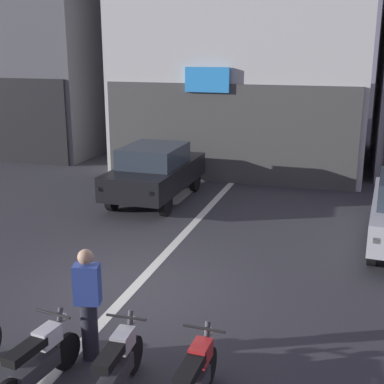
{
  "coord_description": "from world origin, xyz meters",
  "views": [
    {
      "loc": [
        3.66,
        -8.09,
        4.34
      ],
      "look_at": [
        0.55,
        2.0,
        1.4
      ],
      "focal_mm": 48.97,
      "sensor_mm": 36.0,
      "label": 1
    }
  ],
  "objects_px": {
    "motorcycle_red_row_right_mid": "(196,379)",
    "person_by_motorcycles": "(88,304)",
    "motorcycle_white_row_left_mid": "(39,360)",
    "car_black_crossing_near": "(155,171)",
    "motorcycle_silver_row_centre": "(118,365)"
  },
  "relations": [
    {
      "from": "motorcycle_silver_row_centre",
      "to": "motorcycle_red_row_right_mid",
      "type": "bearing_deg",
      "value": 1.44
    },
    {
      "from": "motorcycle_white_row_left_mid",
      "to": "motorcycle_red_row_right_mid",
      "type": "distance_m",
      "value": 2.05
    },
    {
      "from": "motorcycle_silver_row_centre",
      "to": "person_by_motorcycles",
      "type": "bearing_deg",
      "value": 137.77
    },
    {
      "from": "car_black_crossing_near",
      "to": "motorcycle_red_row_right_mid",
      "type": "distance_m",
      "value": 9.24
    },
    {
      "from": "car_black_crossing_near",
      "to": "person_by_motorcycles",
      "type": "xyz_separation_m",
      "value": [
        1.97,
        -7.77,
        -0.03
      ]
    },
    {
      "from": "car_black_crossing_near",
      "to": "motorcycle_white_row_left_mid",
      "type": "distance_m",
      "value": 8.84
    },
    {
      "from": "person_by_motorcycles",
      "to": "motorcycle_white_row_left_mid",
      "type": "bearing_deg",
      "value": -106.09
    },
    {
      "from": "motorcycle_red_row_right_mid",
      "to": "motorcycle_white_row_left_mid",
      "type": "bearing_deg",
      "value": -173.77
    },
    {
      "from": "motorcycle_red_row_right_mid",
      "to": "person_by_motorcycles",
      "type": "height_order",
      "value": "person_by_motorcycles"
    },
    {
      "from": "motorcycle_white_row_left_mid",
      "to": "motorcycle_red_row_right_mid",
      "type": "relative_size",
      "value": 1.0
    },
    {
      "from": "motorcycle_silver_row_centre",
      "to": "person_by_motorcycles",
      "type": "distance_m",
      "value": 1.1
    },
    {
      "from": "motorcycle_red_row_right_mid",
      "to": "motorcycle_silver_row_centre",
      "type": "bearing_deg",
      "value": -178.56
    },
    {
      "from": "motorcycle_white_row_left_mid",
      "to": "motorcycle_red_row_right_mid",
      "type": "bearing_deg",
      "value": 6.23
    },
    {
      "from": "person_by_motorcycles",
      "to": "car_black_crossing_near",
      "type": "bearing_deg",
      "value": 104.2
    },
    {
      "from": "motorcycle_white_row_left_mid",
      "to": "person_by_motorcycles",
      "type": "height_order",
      "value": "person_by_motorcycles"
    }
  ]
}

